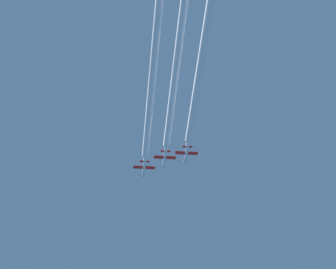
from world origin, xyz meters
TOP-DOWN VIEW (x-y plane):
  - jet_lead at (-7.19, 6.92)m, footprint 7.61×11.08m
  - jet_second_echelon at (-0.46, -0.21)m, footprint 7.61×11.08m
  - jet_third_echelon at (6.44, -5.30)m, footprint 7.61×11.08m
  - smoke_trail_lead at (-7.19, -38.10)m, footprint 2.25×79.91m
  - smoke_trail_second_echelon at (-0.46, -43.27)m, footprint 2.25×75.98m
  - smoke_trail_third_echelon at (6.44, -51.09)m, footprint 2.25×81.45m

SIDE VIEW (x-z plane):
  - smoke_trail_third_echelon at x=6.44m, z-range 164.56..166.80m
  - jet_third_echelon at x=6.44m, z-range 164.38..167.04m
  - smoke_trail_second_echelon at x=-0.46m, z-range 165.91..168.15m
  - jet_second_echelon at x=-0.46m, z-range 165.72..168.39m
  - smoke_trail_lead at x=-7.19m, z-range 166.18..168.43m
  - jet_lead at x=-7.19m, z-range 166.00..168.66m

